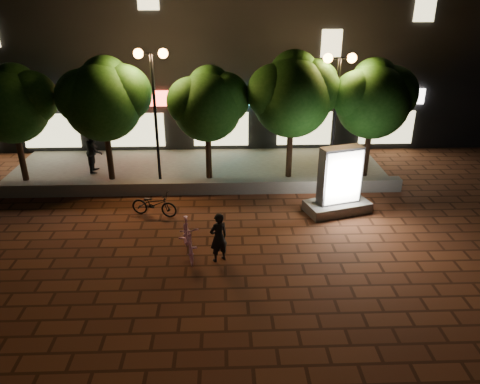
{
  "coord_description": "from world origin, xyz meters",
  "views": [
    {
      "loc": [
        1.12,
        -12.26,
        7.29
      ],
      "look_at": [
        1.63,
        1.5,
        1.13
      ],
      "focal_mm": 34.32,
      "sensor_mm": 36.0,
      "label": 1
    }
  ],
  "objects_px": {
    "tree_far_left": "(12,102)",
    "pedestrian": "(94,151)",
    "tree_far_right": "(374,97)",
    "street_lamp_left": "(153,83)",
    "tree_left": "(104,97)",
    "scooter_pink": "(188,238)",
    "scooter_parked": "(154,204)",
    "ad_kiosk": "(339,186)",
    "rider": "(219,237)",
    "street_lamp_right": "(338,85)",
    "tree_mid": "(208,102)",
    "tree_right": "(293,92)"
  },
  "relations": [
    {
      "from": "tree_left",
      "to": "street_lamp_left",
      "type": "distance_m",
      "value": 2.05
    },
    {
      "from": "scooter_parked",
      "to": "ad_kiosk",
      "type": "bearing_deg",
      "value": -74.23
    },
    {
      "from": "pedestrian",
      "to": "scooter_parked",
      "type": "bearing_deg",
      "value": -147.46
    },
    {
      "from": "tree_mid",
      "to": "scooter_parked",
      "type": "xyz_separation_m",
      "value": [
        -1.87,
        -3.32,
        -2.78
      ]
    },
    {
      "from": "tree_left",
      "to": "ad_kiosk",
      "type": "distance_m",
      "value": 9.48
    },
    {
      "from": "tree_left",
      "to": "scooter_parked",
      "type": "bearing_deg",
      "value": -57.39
    },
    {
      "from": "street_lamp_left",
      "to": "rider",
      "type": "bearing_deg",
      "value": -68.03
    },
    {
      "from": "street_lamp_left",
      "to": "street_lamp_right",
      "type": "distance_m",
      "value": 7.0
    },
    {
      "from": "tree_left",
      "to": "scooter_pink",
      "type": "relative_size",
      "value": 2.63
    },
    {
      "from": "pedestrian",
      "to": "tree_right",
      "type": "bearing_deg",
      "value": -99.28
    },
    {
      "from": "tree_right",
      "to": "scooter_parked",
      "type": "bearing_deg",
      "value": -147.29
    },
    {
      "from": "street_lamp_left",
      "to": "tree_far_right",
      "type": "bearing_deg",
      "value": 1.76
    },
    {
      "from": "street_lamp_right",
      "to": "rider",
      "type": "relative_size",
      "value": 3.27
    },
    {
      "from": "tree_far_left",
      "to": "tree_left",
      "type": "xyz_separation_m",
      "value": [
        3.5,
        0.0,
        0.15
      ]
    },
    {
      "from": "tree_far_left",
      "to": "scooter_pink",
      "type": "relative_size",
      "value": 2.49
    },
    {
      "from": "tree_mid",
      "to": "tree_right",
      "type": "height_order",
      "value": "tree_right"
    },
    {
      "from": "tree_far_left",
      "to": "street_lamp_left",
      "type": "xyz_separation_m",
      "value": [
        5.45,
        -0.26,
        0.74
      ]
    },
    {
      "from": "tree_far_left",
      "to": "pedestrian",
      "type": "relative_size",
      "value": 2.57
    },
    {
      "from": "tree_mid",
      "to": "tree_far_right",
      "type": "relative_size",
      "value": 0.95
    },
    {
      "from": "tree_left",
      "to": "ad_kiosk",
      "type": "height_order",
      "value": "tree_left"
    },
    {
      "from": "tree_far_right",
      "to": "street_lamp_left",
      "type": "bearing_deg",
      "value": -178.24
    },
    {
      "from": "tree_mid",
      "to": "tree_far_left",
      "type": "bearing_deg",
      "value": 180.0
    },
    {
      "from": "tree_far_right",
      "to": "ad_kiosk",
      "type": "relative_size",
      "value": 1.95
    },
    {
      "from": "tree_mid",
      "to": "tree_far_right",
      "type": "height_order",
      "value": "tree_far_right"
    },
    {
      "from": "tree_far_left",
      "to": "tree_left",
      "type": "bearing_deg",
      "value": 0.0
    },
    {
      "from": "tree_far_right",
      "to": "street_lamp_left",
      "type": "distance_m",
      "value": 8.58
    },
    {
      "from": "tree_far_left",
      "to": "pedestrian",
      "type": "distance_m",
      "value": 3.58
    },
    {
      "from": "scooter_pink",
      "to": "pedestrian",
      "type": "distance_m",
      "value": 8.09
    },
    {
      "from": "scooter_pink",
      "to": "tree_far_left",
      "type": "bearing_deg",
      "value": 127.69
    },
    {
      "from": "tree_left",
      "to": "tree_mid",
      "type": "distance_m",
      "value": 4.0
    },
    {
      "from": "tree_left",
      "to": "ad_kiosk",
      "type": "xyz_separation_m",
      "value": [
        8.55,
        -3.25,
        -2.48
      ]
    },
    {
      "from": "street_lamp_left",
      "to": "rider",
      "type": "height_order",
      "value": "street_lamp_left"
    },
    {
      "from": "tree_far_left",
      "to": "scooter_parked",
      "type": "bearing_deg",
      "value": -30.56
    },
    {
      "from": "ad_kiosk",
      "to": "rider",
      "type": "height_order",
      "value": "ad_kiosk"
    },
    {
      "from": "tree_left",
      "to": "street_lamp_left",
      "type": "relative_size",
      "value": 0.94
    },
    {
      "from": "street_lamp_left",
      "to": "scooter_pink",
      "type": "bearing_deg",
      "value": -74.99
    },
    {
      "from": "tree_far_left",
      "to": "street_lamp_right",
      "type": "distance_m",
      "value": 12.47
    },
    {
      "from": "tree_far_left",
      "to": "street_lamp_right",
      "type": "relative_size",
      "value": 0.93
    },
    {
      "from": "tree_left",
      "to": "street_lamp_right",
      "type": "height_order",
      "value": "street_lamp_right"
    },
    {
      "from": "ad_kiosk",
      "to": "scooter_pink",
      "type": "height_order",
      "value": "ad_kiosk"
    },
    {
      "from": "ad_kiosk",
      "to": "rider",
      "type": "xyz_separation_m",
      "value": [
        -4.17,
        -3.05,
        -0.21
      ]
    },
    {
      "from": "scooter_pink",
      "to": "rider",
      "type": "xyz_separation_m",
      "value": [
        0.9,
        -0.33,
        0.2
      ]
    },
    {
      "from": "tree_right",
      "to": "tree_far_right",
      "type": "xyz_separation_m",
      "value": [
        3.2,
        -0.0,
        -0.2
      ]
    },
    {
      "from": "tree_far_left",
      "to": "pedestrian",
      "type": "height_order",
      "value": "tree_far_left"
    },
    {
      "from": "tree_left",
      "to": "street_lamp_left",
      "type": "xyz_separation_m",
      "value": [
        1.95,
        -0.26,
        0.58
      ]
    },
    {
      "from": "pedestrian",
      "to": "tree_mid",
      "type": "bearing_deg",
      "value": -103.1
    },
    {
      "from": "tree_mid",
      "to": "ad_kiosk",
      "type": "relative_size",
      "value": 1.85
    },
    {
      "from": "tree_far_right",
      "to": "scooter_parked",
      "type": "relative_size",
      "value": 2.89
    },
    {
      "from": "street_lamp_right",
      "to": "tree_far_left",
      "type": "bearing_deg",
      "value": 178.79
    },
    {
      "from": "street_lamp_right",
      "to": "ad_kiosk",
      "type": "bearing_deg",
      "value": -97.52
    }
  ]
}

